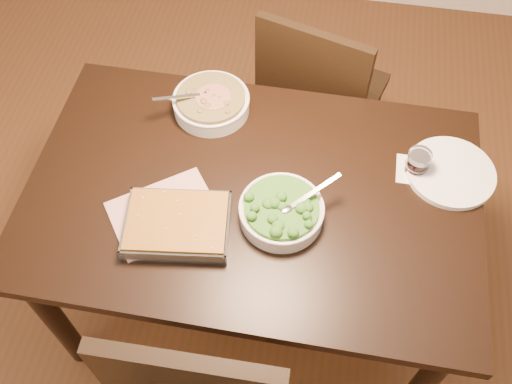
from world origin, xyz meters
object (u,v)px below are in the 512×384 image
Objects in this scene: broccoli_bowl at (281,211)px; chair_far at (318,95)px; table at (253,208)px; baking_dish at (177,224)px; wine_tumbler at (418,162)px; stew_bowl at (211,102)px; dinner_plate at (450,172)px.

chair_far is at bearing 86.33° from broccoli_bowl.
broccoli_bowl reaches higher than table.
wine_tumbler is (0.68, 0.34, 0.02)m from baking_dish.
stew_bowl reaches higher than wine_tumbler.
broccoli_bowl is at bearing 10.32° from baking_dish.
broccoli_bowl reaches higher than wine_tumbler.
stew_bowl is 3.20× the size of wine_tumbler.
chair_far reaches higher than dinner_plate.
wine_tumbler is 0.12m from dinner_plate.
broccoli_bowl reaches higher than dinner_plate.
chair_far reaches higher than baking_dish.
stew_bowl is 0.56m from chair_far.
chair_far reaches higher than stew_bowl.
stew_bowl is at bearing 122.46° from table.
table is at bearing -57.54° from stew_bowl.
table is at bearing 94.19° from chair_far.
chair_far is at bearing 132.54° from dinner_plate.
chair_far is (0.34, 0.36, -0.27)m from stew_bowl.
table is 0.54m from wine_tumbler.
wine_tumbler is at bearing 141.26° from chair_far.
table is 5.29× the size of stew_bowl.
dinner_plate is (0.80, -0.14, -0.03)m from stew_bowl.
broccoli_bowl is 0.79m from chair_far.
wine_tumbler is (0.39, 0.24, 0.01)m from broccoli_bowl.
dinner_plate is (0.11, 0.01, -0.04)m from wine_tumbler.
table is 5.05× the size of dinner_plate.
table is at bearing -161.29° from wine_tumbler.
stew_bowl is (-0.20, 0.31, 0.13)m from table.
table is at bearing -164.03° from dinner_plate.
broccoli_bowl is 0.78× the size of baking_dish.
wine_tumbler is at bearing -177.04° from dinner_plate.
stew_bowl is 1.04× the size of broccoli_bowl.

